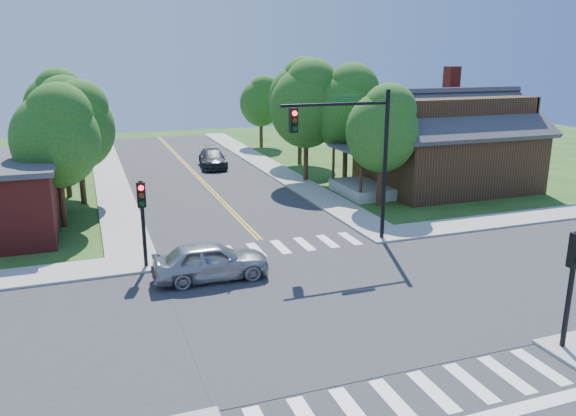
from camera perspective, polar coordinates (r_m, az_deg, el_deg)
name	(u,v)px	position (r m, az deg, el deg)	size (l,w,h in m)	color
ground	(321,303)	(20.72, 3.37, -9.59)	(100.00, 100.00, 0.00)	#234E18
road_ns	(321,302)	(20.71, 3.37, -9.54)	(10.00, 90.00, 0.04)	#2D2D30
road_ew	(321,302)	(20.70, 3.37, -9.53)	(90.00, 10.00, 0.04)	#2D2D30
intersection_patch	(321,303)	(20.72, 3.37, -9.59)	(10.20, 10.20, 0.06)	#2D2D30
sidewalk_ne	(438,180)	(41.36, 14.98, 2.73)	(40.00, 40.00, 0.14)	#9E9B93
crosswalk_north	(268,248)	(26.08, -2.01, -4.11)	(8.85, 2.00, 0.01)	white
crosswalk_south	(414,396)	(15.91, 12.66, -18.11)	(8.85, 2.00, 0.01)	white
centerline	(321,302)	(20.70, 3.38, -9.48)	(0.30, 90.00, 0.01)	gold
stop_bar	(528,408)	(16.40, 23.22, -18.17)	(4.60, 0.45, 0.09)	white
signal_mast_ne	(353,143)	(25.81, 6.67, 6.60)	(5.30, 0.42, 7.20)	black
signal_pole_se	(574,269)	(18.53, 27.03, -5.50)	(0.34, 0.42, 3.80)	black
signal_pole_nw	(142,208)	(23.67, -14.59, -0.01)	(0.34, 0.42, 3.80)	black
house_ne	(446,138)	(39.12, 15.77, 6.83)	(13.05, 8.80, 7.11)	black
tree_e_a	(384,126)	(33.10, 9.70, 8.17)	(4.24, 4.03, 7.21)	#382314
tree_e_b	(348,105)	(38.71, 6.12, 10.35)	(4.86, 4.62, 8.27)	#382314
tree_e_c	(301,94)	(45.97, 1.35, 11.49)	(5.07, 4.82, 8.62)	#382314
tree_e_d	(262,100)	(55.05, -2.69, 10.92)	(4.05, 3.84, 6.88)	#382314
tree_w_a	(57,134)	(30.75, -22.45, 7.00)	(4.38, 4.16, 7.45)	#382314
tree_w_b	(63,118)	(37.37, -21.90, 8.45)	(4.45, 4.22, 7.56)	#382314
tree_w_c	(57,105)	(45.46, -22.40, 9.68)	(4.62, 4.39, 7.85)	#382314
tree_w_d	(64,109)	(53.92, -21.79, 9.28)	(3.64, 3.46, 6.19)	#382314
tree_house	(308,102)	(39.02, 2.02, 10.74)	(5.03, 4.78, 8.55)	#382314
tree_bldg	(78,123)	(35.30, -20.57, 8.04)	(4.34, 4.12, 7.38)	#382314
car_silver	(211,261)	(22.59, -7.85, -5.39)	(4.66, 1.99, 1.57)	#A3A6AA
car_dgrey	(213,159)	(45.20, -7.66, 4.98)	(2.51, 5.06, 1.41)	#2B2E30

